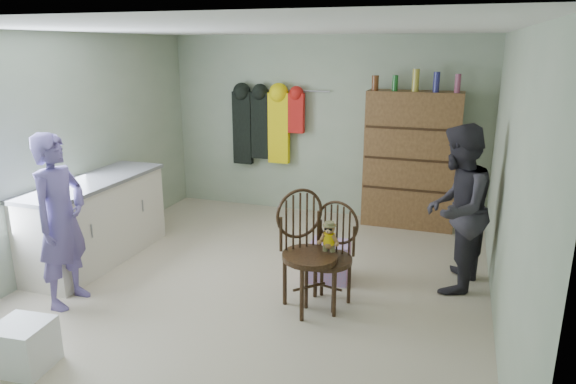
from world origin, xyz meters
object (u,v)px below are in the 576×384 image
(counter, at_px, (96,220))
(dresser, at_px, (411,160))
(chair_front, at_px, (331,249))
(chair_far, at_px, (306,246))

(counter, relative_size, dresser, 0.90)
(chair_front, bearing_deg, chair_far, -138.34)
(chair_front, distance_m, dresser, 2.54)
(chair_front, relative_size, dresser, 0.47)
(counter, bearing_deg, dresser, 35.69)
(counter, bearing_deg, chair_front, -3.54)
(counter, xyz_separation_m, chair_front, (2.74, -0.17, 0.08))
(counter, distance_m, chair_front, 2.75)
(counter, relative_size, chair_far, 1.67)
(counter, height_order, chair_front, chair_front)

